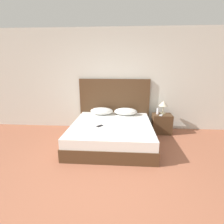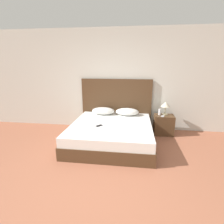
{
  "view_description": "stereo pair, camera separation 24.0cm",
  "coord_description": "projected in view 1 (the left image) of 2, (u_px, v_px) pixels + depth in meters",
  "views": [
    {
      "loc": [
        0.34,
        -2.11,
        1.8
      ],
      "look_at": [
        0.06,
        1.75,
        0.72
      ],
      "focal_mm": 28.0,
      "sensor_mm": 36.0,
      "label": 1
    },
    {
      "loc": [
        0.58,
        -2.09,
        1.8
      ],
      "look_at": [
        0.06,
        1.75,
        0.72
      ],
      "focal_mm": 28.0,
      "sensor_mm": 36.0,
      "label": 2
    }
  ],
  "objects": [
    {
      "name": "pillow_right",
      "position": [
        126.0,
        112.0,
        4.65
      ],
      "size": [
        0.61,
        0.37,
        0.19
      ],
      "color": "white",
      "rests_on": "bed"
    },
    {
      "name": "nightstand",
      "position": [
        162.0,
        124.0,
        4.63
      ],
      "size": [
        0.49,
        0.37,
        0.51
      ],
      "color": "#4C331E",
      "rests_on": "ground_plane"
    },
    {
      "name": "table_lamp",
      "position": [
        163.0,
        104.0,
        4.56
      ],
      "size": [
        0.24,
        0.24,
        0.34
      ],
      "color": "tan",
      "rests_on": "nightstand"
    },
    {
      "name": "toiletry_bottle",
      "position": [
        158.0,
        111.0,
        4.57
      ],
      "size": [
        0.06,
        0.06,
        0.16
      ],
      "color": "silver",
      "rests_on": "nightstand"
    },
    {
      "name": "wall_back",
      "position": [
        112.0,
        80.0,
        4.79
      ],
      "size": [
        10.0,
        0.06,
        2.7
      ],
      "color": "silver",
      "rests_on": "ground_plane"
    },
    {
      "name": "headboard",
      "position": [
        114.0,
        104.0,
        4.89
      ],
      "size": [
        1.93,
        0.05,
        1.4
      ],
      "color": "#4C331E",
      "rests_on": "ground_plane"
    },
    {
      "name": "phone_on_bed",
      "position": [
        100.0,
        126.0,
        3.83
      ],
      "size": [
        0.15,
        0.16,
        0.01
      ],
      "color": "black",
      "rests_on": "bed"
    },
    {
      "name": "phone_on_nightstand",
      "position": [
        161.0,
        115.0,
        4.47
      ],
      "size": [
        0.12,
        0.16,
        0.01
      ],
      "color": "#B7B7BC",
      "rests_on": "nightstand"
    },
    {
      "name": "pillow_left",
      "position": [
        102.0,
        111.0,
        4.7
      ],
      "size": [
        0.61,
        0.37,
        0.19
      ],
      "color": "white",
      "rests_on": "bed"
    },
    {
      "name": "bed",
      "position": [
        112.0,
        133.0,
        4.06
      ],
      "size": [
        1.84,
        1.93,
        0.47
      ],
      "color": "#4C331E",
      "rests_on": "ground_plane"
    },
    {
      "name": "ground_plane",
      "position": [
        99.0,
        192.0,
        2.53
      ],
      "size": [
        16.0,
        16.0,
        0.0
      ],
      "primitive_type": "plane",
      "color": "#9E5B42"
    }
  ]
}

